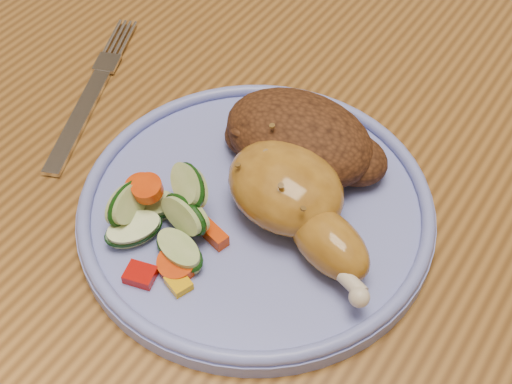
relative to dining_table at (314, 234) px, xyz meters
The scene contains 7 objects.
dining_table is the anchor object (origin of this frame).
plate 0.11m from the dining_table, 103.58° to the right, with size 0.26×0.26×0.01m, color #727ED4.
plate_rim 0.12m from the dining_table, 103.58° to the right, with size 0.26×0.26×0.01m, color #727ED4.
chicken_leg 0.13m from the dining_table, 77.43° to the right, with size 0.14×0.10×0.05m.
rice_pilaf 0.12m from the dining_table, 146.98° to the right, with size 0.13×0.09×0.05m.
vegetable_pile 0.17m from the dining_table, 115.72° to the right, with size 0.09×0.10×0.05m.
fork 0.23m from the dining_table, 169.53° to the right, with size 0.08×0.17×0.00m.
Camera 1 is at (0.17, -0.34, 1.16)m, focal length 50.00 mm.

